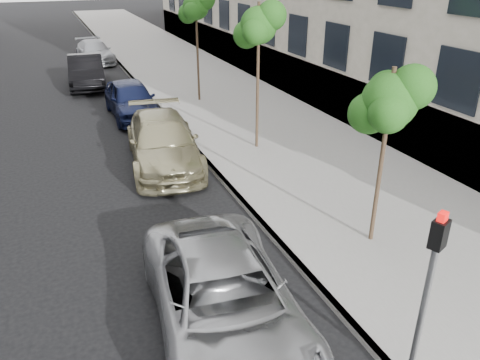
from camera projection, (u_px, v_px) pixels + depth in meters
ground at (277, 321)px, 8.68m from camera, size 160.00×160.00×0.00m
sidewalk at (170, 62)px, 30.18m from camera, size 6.40×72.00×0.14m
curb at (121, 66)px, 29.10m from camera, size 0.15×72.00×0.14m
tree_near at (391, 101)px, 9.58m from camera, size 1.55×1.35×4.08m
tree_mid at (259, 26)px, 14.69m from camera, size 1.56×1.36×4.83m
tree_far at (196, 7)px, 20.11m from camera, size 1.52×1.32×4.84m
signal_pole at (429, 280)px, 6.58m from camera, size 0.29×0.26×2.94m
minivan at (224, 300)px, 8.11m from camera, size 2.93×5.43×1.45m
suv at (163, 142)px, 15.03m from camera, size 2.81×5.50×1.53m
sedan_blue at (131, 99)px, 19.60m from camera, size 1.85×4.49×1.52m
sedan_black at (86, 71)px, 24.28m from camera, size 2.10×4.99×1.60m
sedan_rear at (95, 52)px, 30.08m from camera, size 2.22×4.83×1.37m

